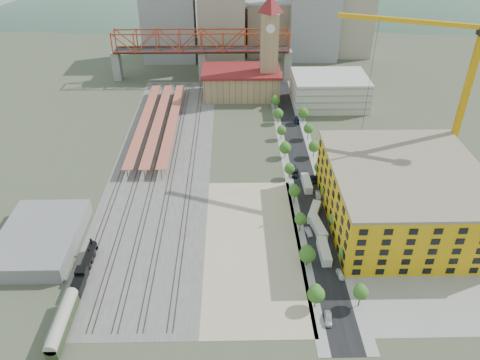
{
  "coord_description": "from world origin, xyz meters",
  "views": [
    {
      "loc": [
        -9.86,
        -135.95,
        90.26
      ],
      "look_at": [
        -7.4,
        -11.48,
        10.0
      ],
      "focal_mm": 35.0,
      "sensor_mm": 36.0,
      "label": 1
    }
  ],
  "objects_px": {
    "construction_building": "(403,195)",
    "site_trailer_a": "(324,251)",
    "locomotive": "(85,267)",
    "tower_crane": "(457,74)",
    "clock_tower": "(269,38)",
    "site_trailer_b": "(318,228)",
    "coach": "(62,323)",
    "car_0": "(328,319)",
    "site_trailer_d": "(307,183)",
    "site_trailer_c": "(314,212)"
  },
  "relations": [
    {
      "from": "car_0",
      "to": "locomotive",
      "type": "bearing_deg",
      "value": 171.62
    },
    {
      "from": "construction_building",
      "to": "site_trailer_d",
      "type": "bearing_deg",
      "value": 143.48
    },
    {
      "from": "locomotive",
      "to": "coach",
      "type": "bearing_deg",
      "value": -90.0
    },
    {
      "from": "coach",
      "to": "tower_crane",
      "type": "xyz_separation_m",
      "value": [
        111.45,
        65.86,
        35.65
      ]
    },
    {
      "from": "clock_tower",
      "to": "coach",
      "type": "bearing_deg",
      "value": -112.31
    },
    {
      "from": "construction_building",
      "to": "site_trailer_b",
      "type": "relative_size",
      "value": 4.94
    },
    {
      "from": "locomotive",
      "to": "site_trailer_d",
      "type": "relative_size",
      "value": 2.12
    },
    {
      "from": "clock_tower",
      "to": "site_trailer_d",
      "type": "bearing_deg",
      "value": -84.34
    },
    {
      "from": "construction_building",
      "to": "locomotive",
      "type": "distance_m",
      "value": 94.78
    },
    {
      "from": "tower_crane",
      "to": "site_trailer_a",
      "type": "relative_size",
      "value": 6.07
    },
    {
      "from": "site_trailer_c",
      "to": "site_trailer_d",
      "type": "xyz_separation_m",
      "value": [
        0.0,
        16.58,
        0.01
      ]
    },
    {
      "from": "site_trailer_b",
      "to": "car_0",
      "type": "bearing_deg",
      "value": -104.96
    },
    {
      "from": "site_trailer_d",
      "to": "site_trailer_b",
      "type": "bearing_deg",
      "value": -91.02
    },
    {
      "from": "site_trailer_b",
      "to": "site_trailer_d",
      "type": "distance_m",
      "value": 24.61
    },
    {
      "from": "site_trailer_d",
      "to": "coach",
      "type": "bearing_deg",
      "value": -138.46
    },
    {
      "from": "locomotive",
      "to": "tower_crane",
      "type": "bearing_deg",
      "value": 22.44
    },
    {
      "from": "locomotive",
      "to": "site_trailer_b",
      "type": "height_order",
      "value": "locomotive"
    },
    {
      "from": "car_0",
      "to": "site_trailer_b",
      "type": "bearing_deg",
      "value": 92.61
    },
    {
      "from": "locomotive",
      "to": "tower_crane",
      "type": "height_order",
      "value": "tower_crane"
    },
    {
      "from": "clock_tower",
      "to": "construction_building",
      "type": "bearing_deg",
      "value": -71.22
    },
    {
      "from": "locomotive",
      "to": "tower_crane",
      "type": "distance_m",
      "value": 126.02
    },
    {
      "from": "construction_building",
      "to": "coach",
      "type": "height_order",
      "value": "construction_building"
    },
    {
      "from": "construction_building",
      "to": "site_trailer_c",
      "type": "bearing_deg",
      "value": 174.14
    },
    {
      "from": "site_trailer_c",
      "to": "site_trailer_d",
      "type": "distance_m",
      "value": 16.58
    },
    {
      "from": "construction_building",
      "to": "site_trailer_a",
      "type": "xyz_separation_m",
      "value": [
        -26.0,
        -15.98,
        -8.0
      ]
    },
    {
      "from": "clock_tower",
      "to": "site_trailer_b",
      "type": "xyz_separation_m",
      "value": [
        8.0,
        -105.36,
        -27.3
      ]
    },
    {
      "from": "construction_building",
      "to": "car_0",
      "type": "height_order",
      "value": "construction_building"
    },
    {
      "from": "site_trailer_a",
      "to": "site_trailer_b",
      "type": "distance_m",
      "value": 10.62
    },
    {
      "from": "site_trailer_b",
      "to": "car_0",
      "type": "relative_size",
      "value": 2.19
    },
    {
      "from": "site_trailer_c",
      "to": "tower_crane",
      "type": "bearing_deg",
      "value": 45.04
    },
    {
      "from": "tower_crane",
      "to": "coach",
      "type": "bearing_deg",
      "value": -149.42
    },
    {
      "from": "locomotive",
      "to": "car_0",
      "type": "height_order",
      "value": "locomotive"
    },
    {
      "from": "locomotive",
      "to": "site_trailer_b",
      "type": "bearing_deg",
      "value": 13.77
    },
    {
      "from": "locomotive",
      "to": "tower_crane",
      "type": "relative_size",
      "value": 0.34
    },
    {
      "from": "site_trailer_c",
      "to": "coach",
      "type": "bearing_deg",
      "value": -126.91
    },
    {
      "from": "tower_crane",
      "to": "site_trailer_b",
      "type": "xyz_separation_m",
      "value": [
        -45.45,
        -29.86,
        -37.18
      ]
    },
    {
      "from": "site_trailer_c",
      "to": "car_0",
      "type": "distance_m",
      "value": 42.38
    },
    {
      "from": "locomotive",
      "to": "site_trailer_a",
      "type": "distance_m",
      "value": 66.24
    },
    {
      "from": "clock_tower",
      "to": "tower_crane",
      "type": "height_order",
      "value": "tower_crane"
    },
    {
      "from": "coach",
      "to": "car_0",
      "type": "relative_size",
      "value": 3.76
    },
    {
      "from": "site_trailer_b",
      "to": "car_0",
      "type": "distance_m",
      "value": 34.38
    },
    {
      "from": "clock_tower",
      "to": "locomotive",
      "type": "xyz_separation_m",
      "value": [
        -58.0,
        -121.53,
        -26.73
      ]
    },
    {
      "from": "site_trailer_c",
      "to": "site_trailer_b",
      "type": "bearing_deg",
      "value": -70.62
    },
    {
      "from": "site_trailer_b",
      "to": "clock_tower",
      "type": "bearing_deg",
      "value": 84.39
    },
    {
      "from": "site_trailer_a",
      "to": "tower_crane",
      "type": "bearing_deg",
      "value": 41.41
    },
    {
      "from": "clock_tower",
      "to": "tower_crane",
      "type": "distance_m",
      "value": 93.03
    },
    {
      "from": "clock_tower",
      "to": "site_trailer_b",
      "type": "relative_size",
      "value": 5.08
    },
    {
      "from": "site_trailer_b",
      "to": "site_trailer_d",
      "type": "height_order",
      "value": "site_trailer_b"
    },
    {
      "from": "site_trailer_a",
      "to": "site_trailer_c",
      "type": "height_order",
      "value": "site_trailer_a"
    },
    {
      "from": "site_trailer_d",
      "to": "tower_crane",
      "type": "bearing_deg",
      "value": 5.57
    }
  ]
}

